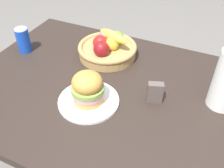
{
  "coord_description": "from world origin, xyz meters",
  "views": [
    {
      "loc": [
        0.28,
        -0.74,
        1.47
      ],
      "look_at": [
        -0.05,
        -0.03,
        0.81
      ],
      "focal_mm": 40.95,
      "sensor_mm": 36.0,
      "label": 1
    }
  ],
  "objects_px": {
    "soda_can": "(23,40)",
    "napkin_holder": "(155,93)",
    "sandwich": "(88,88)",
    "fruit_basket": "(107,48)",
    "plate": "(89,101)"
  },
  "relations": [
    {
      "from": "soda_can",
      "to": "napkin_holder",
      "type": "relative_size",
      "value": 1.4
    },
    {
      "from": "sandwich",
      "to": "fruit_basket",
      "type": "height_order",
      "value": "sandwich"
    },
    {
      "from": "plate",
      "to": "napkin_holder",
      "type": "bearing_deg",
      "value": 26.22
    },
    {
      "from": "soda_can",
      "to": "fruit_basket",
      "type": "height_order",
      "value": "fruit_basket"
    },
    {
      "from": "sandwich",
      "to": "napkin_holder",
      "type": "distance_m",
      "value": 0.26
    },
    {
      "from": "plate",
      "to": "napkin_holder",
      "type": "relative_size",
      "value": 2.72
    },
    {
      "from": "plate",
      "to": "fruit_basket",
      "type": "height_order",
      "value": "fruit_basket"
    },
    {
      "from": "sandwich",
      "to": "napkin_holder",
      "type": "xyz_separation_m",
      "value": [
        0.24,
        0.12,
        -0.03
      ]
    },
    {
      "from": "sandwich",
      "to": "soda_can",
      "type": "height_order",
      "value": "sandwich"
    },
    {
      "from": "soda_can",
      "to": "napkin_holder",
      "type": "xyz_separation_m",
      "value": [
        0.71,
        -0.08,
        -0.02
      ]
    },
    {
      "from": "fruit_basket",
      "to": "napkin_holder",
      "type": "xyz_separation_m",
      "value": [
        0.31,
        -0.22,
        -0.0
      ]
    },
    {
      "from": "sandwich",
      "to": "fruit_basket",
      "type": "xyz_separation_m",
      "value": [
        -0.08,
        0.33,
        -0.03
      ]
    },
    {
      "from": "napkin_holder",
      "to": "fruit_basket",
      "type": "bearing_deg",
      "value": 125.74
    },
    {
      "from": "napkin_holder",
      "to": "soda_can",
      "type": "bearing_deg",
      "value": 154.13
    },
    {
      "from": "sandwich",
      "to": "soda_can",
      "type": "relative_size",
      "value": 1.04
    }
  ]
}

